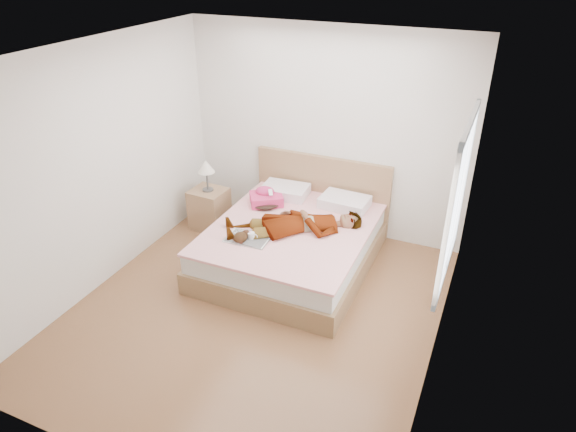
# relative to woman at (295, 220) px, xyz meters

# --- Properties ---
(ground) EXTENTS (4.00, 4.00, 0.00)m
(ground) POSITION_rel_woman_xyz_m (-0.06, -0.92, -0.62)
(ground) COLOR #503319
(ground) RESTS_ON ground
(woman) EXTENTS (1.66, 1.35, 0.22)m
(woman) POSITION_rel_woman_xyz_m (0.00, 0.00, 0.00)
(woman) COLOR white
(woman) RESTS_ON bed
(hair) EXTENTS (0.42, 0.51, 0.07)m
(hair) POSITION_rel_woman_xyz_m (-0.57, 0.45, -0.07)
(hair) COLOR black
(hair) RESTS_ON bed
(phone) EXTENTS (0.09, 0.10, 0.05)m
(phone) POSITION_rel_woman_xyz_m (-0.50, 0.40, 0.08)
(phone) COLOR silver
(phone) RESTS_ON bed
(room_shell) EXTENTS (4.00, 4.00, 4.00)m
(room_shell) POSITION_rel_woman_xyz_m (1.72, -0.62, 0.88)
(room_shell) COLOR white
(room_shell) RESTS_ON ground
(bed) EXTENTS (1.80, 2.08, 1.00)m
(bed) POSITION_rel_woman_xyz_m (-0.06, 0.11, -0.34)
(bed) COLOR brown
(bed) RESTS_ON ground
(towel) EXTENTS (0.50, 0.48, 0.21)m
(towel) POSITION_rel_woman_xyz_m (-0.58, 0.44, -0.03)
(towel) COLOR #E93F80
(towel) RESTS_ON bed
(magazine) EXTENTS (0.49, 0.34, 0.03)m
(magazine) POSITION_rel_woman_xyz_m (-0.39, -0.42, -0.10)
(magazine) COLOR silver
(magazine) RESTS_ON bed
(coffee_mug) EXTENTS (0.12, 0.09, 0.09)m
(coffee_mug) POSITION_rel_woman_xyz_m (-0.35, -0.42, -0.06)
(coffee_mug) COLOR white
(coffee_mug) RESTS_ON bed
(plush_toy) EXTENTS (0.18, 0.23, 0.12)m
(plush_toy) POSITION_rel_woman_xyz_m (-0.43, -0.49, -0.05)
(plush_toy) COLOR black
(plush_toy) RESTS_ON bed
(nightstand) EXTENTS (0.47, 0.42, 0.96)m
(nightstand) POSITION_rel_woman_xyz_m (-1.41, 0.41, -0.30)
(nightstand) COLOR brown
(nightstand) RESTS_ON ground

